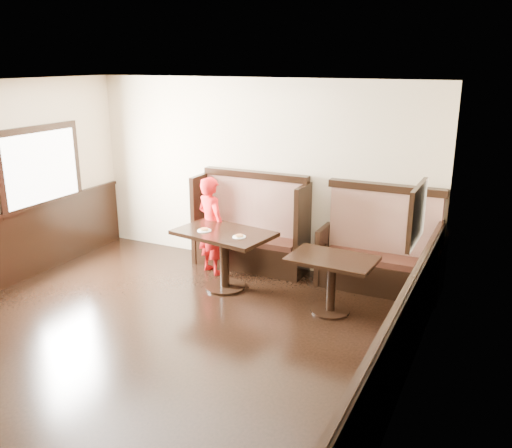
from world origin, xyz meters
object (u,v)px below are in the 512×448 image
Objects in this scene: child at (211,226)px; booth_neighbor at (380,255)px; booth_main at (252,233)px; table_main at (224,245)px; table_neighbor at (332,271)px.

booth_neighbor is at bearing -145.36° from child.
booth_main is 0.93m from table_main.
table_main is 1.55m from table_neighbor.
booth_main and booth_neighbor have the same top height.
booth_neighbor reaches higher than child.
booth_main is 1.63× the size of table_neighbor.
booth_main is 1.24× the size of table_main.
table_neighbor is 0.74× the size of child.
table_main is 0.97× the size of child.
table_main is (0.04, -0.92, 0.10)m from booth_main.
table_neighbor is at bearing 6.66° from table_main.
table_neighbor is at bearing -171.21° from child.
child is (-2.37, -0.48, 0.24)m from booth_neighbor.
booth_neighbor is 1.53× the size of table_neighbor.
table_neighbor is at bearing -109.94° from booth_neighbor.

